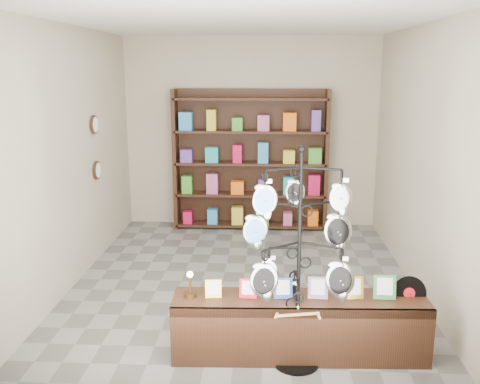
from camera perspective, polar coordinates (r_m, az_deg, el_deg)
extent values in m
plane|color=slate|center=(6.52, 0.35, -9.60)|extent=(5.00, 5.00, 0.00)
plane|color=#AFA68D|center=(8.57, 1.18, 6.32)|extent=(4.00, 0.00, 4.00)
plane|color=#AFA68D|center=(3.66, -1.51, -3.05)|extent=(4.00, 0.00, 4.00)
plane|color=#AFA68D|center=(6.50, -17.55, 3.51)|extent=(0.00, 5.00, 5.00)
plane|color=#AFA68D|center=(6.32, 18.81, 3.16)|extent=(0.00, 5.00, 5.00)
plane|color=white|center=(6.03, 0.39, 17.72)|extent=(5.00, 5.00, 0.00)
cylinder|color=black|center=(4.91, 6.02, -17.64)|extent=(0.44, 0.44, 0.03)
cylinder|color=black|center=(4.51, 6.30, -7.50)|extent=(0.04, 0.04, 1.87)
sphere|color=black|center=(4.27, 6.62, 4.59)|extent=(0.06, 0.06, 0.06)
ellipsoid|color=silver|center=(4.82, 5.79, -10.55)|extent=(0.10, 0.04, 0.20)
cube|color=#A87A46|center=(4.40, 6.18, -12.87)|extent=(0.35, 0.09, 0.04)
cube|color=black|center=(4.92, 6.35, -14.08)|extent=(2.25, 0.54, 0.55)
cube|color=gold|center=(4.76, -2.86, -10.27)|extent=(0.14, 0.06, 0.16)
cube|color=red|center=(4.75, 0.87, -10.25)|extent=(0.15, 0.06, 0.17)
cube|color=#263FA5|center=(4.76, 4.61, -10.19)|extent=(0.16, 0.06, 0.18)
cube|color=#E54C33|center=(4.78, 8.31, -10.08)|extent=(0.17, 0.06, 0.19)
cube|color=gold|center=(4.83, 11.96, -9.94)|extent=(0.19, 0.07, 0.20)
cube|color=#337233|center=(4.89, 15.17, -9.78)|extent=(0.20, 0.07, 0.21)
cylinder|color=black|center=(5.02, 17.61, -10.25)|extent=(0.31, 0.08, 0.30)
cylinder|color=red|center=(5.02, 17.62, -10.27)|extent=(0.10, 0.03, 0.10)
cylinder|color=#4D3416|center=(4.80, -5.32, -10.89)|extent=(0.10, 0.10, 0.04)
cylinder|color=#4D3416|center=(4.77, -5.34, -9.88)|extent=(0.02, 0.02, 0.14)
sphere|color=#FFBF59|center=(4.73, -5.37, -8.75)|extent=(0.06, 0.06, 0.06)
cube|color=black|center=(8.57, 1.15, 3.61)|extent=(2.40, 0.04, 2.20)
cube|color=black|center=(8.53, -6.85, 3.48)|extent=(0.06, 0.36, 2.20)
cube|color=black|center=(8.45, 9.15, 3.31)|extent=(0.06, 0.36, 2.20)
cube|color=black|center=(8.65, 1.08, -3.44)|extent=(2.36, 0.36, 0.04)
cube|color=black|center=(8.52, 1.10, -0.22)|extent=(2.36, 0.36, 0.03)
cube|color=black|center=(8.42, 1.11, 3.09)|extent=(2.36, 0.36, 0.04)
cube|color=black|center=(8.34, 1.13, 6.48)|extent=(2.36, 0.36, 0.04)
cube|color=black|center=(8.30, 1.14, 9.91)|extent=(2.36, 0.36, 0.04)
cylinder|color=black|center=(7.20, -15.28, 6.96)|extent=(0.03, 0.24, 0.24)
cylinder|color=black|center=(7.29, -15.00, 2.27)|extent=(0.03, 0.24, 0.24)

